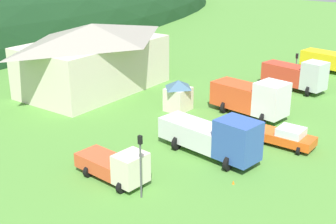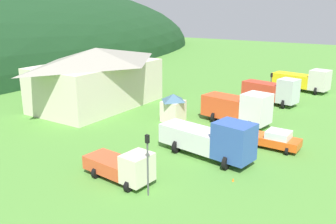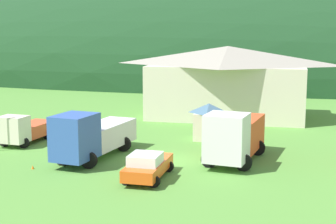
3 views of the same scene
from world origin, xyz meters
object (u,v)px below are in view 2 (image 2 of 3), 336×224
(depot_building, at_px, (97,76))
(traffic_light_west, at_px, (148,159))
(traffic_light_east, at_px, (271,84))
(tow_truck_silver, at_px, (273,91))
(box_truck_blue, at_px, (212,139))
(traffic_cone_near_pickup, at_px, (233,181))
(heavy_rig_white, at_px, (239,107))
(light_truck_cream, at_px, (123,166))
(flatbed_truck_yellow, at_px, (304,80))
(service_pickup_orange, at_px, (273,139))
(play_shed_cream, at_px, (173,107))

(depot_building, bearing_deg, traffic_light_west, -128.69)
(traffic_light_east, bearing_deg, tow_truck_silver, -153.70)
(tow_truck_silver, bearing_deg, traffic_light_east, 127.59)
(box_truck_blue, xyz_separation_m, traffic_light_west, (-7.78, 0.81, 0.90))
(tow_truck_silver, xyz_separation_m, traffic_cone_near_pickup, (-22.75, -4.43, -1.76))
(heavy_rig_white, distance_m, traffic_cone_near_pickup, 13.57)
(light_truck_cream, height_order, traffic_light_east, traffic_light_east)
(box_truck_blue, relative_size, flatbed_truck_yellow, 1.03)
(light_truck_cream, bearing_deg, flatbed_truck_yellow, 89.44)
(heavy_rig_white, distance_m, service_pickup_orange, 7.08)
(flatbed_truck_yellow, bearing_deg, tow_truck_silver, -89.46)
(depot_building, xyz_separation_m, play_shed_cream, (-0.17, -11.30, -2.20))
(play_shed_cream, relative_size, flatbed_truck_yellow, 0.36)
(traffic_light_west, height_order, traffic_cone_near_pickup, traffic_light_west)
(play_shed_cream, bearing_deg, light_truck_cream, -161.65)
(light_truck_cream, relative_size, service_pickup_orange, 1.14)
(traffic_cone_near_pickup, bearing_deg, heavy_rig_white, 21.03)
(play_shed_cream, bearing_deg, traffic_cone_near_pickup, -131.01)
(flatbed_truck_yellow, distance_m, traffic_light_west, 37.58)
(heavy_rig_white, xyz_separation_m, traffic_light_east, (11.72, 0.36, 0.46))
(depot_building, distance_m, light_truck_cream, 21.56)
(heavy_rig_white, relative_size, tow_truck_silver, 1.02)
(tow_truck_silver, relative_size, traffic_light_west, 1.73)
(depot_building, bearing_deg, tow_truck_silver, -54.96)
(service_pickup_orange, distance_m, traffic_cone_near_pickup, 7.91)
(depot_building, height_order, light_truck_cream, depot_building)
(box_truck_blue, distance_m, flatbed_truck_yellow, 29.77)
(light_truck_cream, bearing_deg, depot_building, 143.55)
(depot_building, xyz_separation_m, flatbed_truck_yellow, (22.60, -19.74, -2.07))
(service_pickup_orange, bearing_deg, box_truck_blue, -123.84)
(depot_building, bearing_deg, flatbed_truck_yellow, -41.14)
(box_truck_blue, height_order, traffic_light_west, traffic_light_west)
(box_truck_blue, xyz_separation_m, tow_truck_silver, (19.93, 1.30, 0.05))
(box_truck_blue, bearing_deg, depot_building, 168.41)
(depot_building, xyz_separation_m, traffic_light_east, (14.27, -17.43, -1.43))
(service_pickup_orange, bearing_deg, depot_building, 175.70)
(depot_building, bearing_deg, heavy_rig_white, -81.86)
(play_shed_cream, distance_m, light_truck_cream, 14.83)
(light_truck_cream, xyz_separation_m, box_truck_blue, (7.07, -3.51, 0.57))
(light_truck_cream, height_order, service_pickup_orange, light_truck_cream)
(heavy_rig_white, bearing_deg, flatbed_truck_yellow, 92.92)
(box_truck_blue, height_order, tow_truck_silver, tow_truck_silver)
(light_truck_cream, bearing_deg, play_shed_cream, 113.63)
(traffic_light_east, bearing_deg, service_pickup_orange, -161.30)
(flatbed_truck_yellow, xyz_separation_m, traffic_light_east, (-8.33, 2.31, 0.63))
(box_truck_blue, relative_size, heavy_rig_white, 1.14)
(box_truck_blue, distance_m, service_pickup_orange, 6.19)
(heavy_rig_white, bearing_deg, depot_building, -163.37)
(play_shed_cream, xyz_separation_m, heavy_rig_white, (2.72, -6.48, 0.31))
(play_shed_cream, bearing_deg, depot_building, 89.14)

